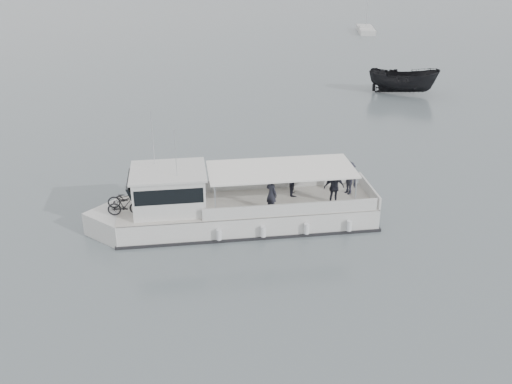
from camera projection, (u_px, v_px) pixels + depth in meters
ground at (155, 269)px, 24.14m from camera, size 1400.00×1400.00×0.00m
tour_boat at (222, 208)px, 27.30m from camera, size 13.41×8.23×5.85m
dark_motorboat at (403, 81)px, 49.72m from camera, size 5.75×5.91×2.32m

